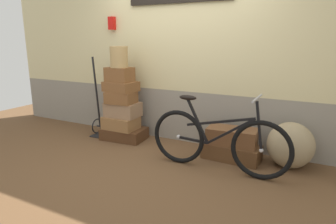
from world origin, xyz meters
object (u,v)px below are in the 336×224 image
suitcase_3 (121,97)px  bicycle (217,141)px  suitcase_6 (231,152)px  suitcase_1 (121,123)px  suitcase_2 (123,109)px  luggage_trolley (106,117)px  burlap_sack (290,145)px  suitcase_4 (121,86)px  wicker_basket (119,57)px  suitcase_5 (120,75)px  suitcase_7 (232,136)px  suitcase_0 (124,134)px

suitcase_3 → bicycle: bearing=-17.2°
suitcase_6 → bicycle: size_ratio=0.43×
suitcase_1 → suitcase_2: size_ratio=1.03×
suitcase_3 → bicycle: size_ratio=0.25×
luggage_trolley → burlap_sack: 2.80m
suitcase_1 → burlap_sack: (2.46, 0.10, 0.01)m
burlap_sack → bicycle: (-0.77, -0.50, 0.08)m
suitcase_1 → suitcase_4: suitcase_4 is taller
suitcase_1 → wicker_basket: (-0.01, 0.02, 1.01)m
suitcase_2 → suitcase_6: bearing=-2.2°
suitcase_5 → suitcase_4: bearing=13.1°
suitcase_5 → luggage_trolley: 0.78m
suitcase_6 → luggage_trolley: bearing=-178.5°
suitcase_7 → burlap_sack: (0.71, 0.07, -0.03)m
suitcase_0 → suitcase_4: (-0.03, 0.01, 0.75)m
suitcase_3 → suitcase_5: 0.35m
suitcase_0 → luggage_trolley: size_ratio=0.52×
suitcase_0 → bicycle: size_ratio=0.39×
suitcase_7 → burlap_sack: bearing=1.8°
suitcase_5 → luggage_trolley: size_ratio=0.31×
wicker_basket → burlap_sack: size_ratio=0.55×
suitcase_3 → suitcase_5: suitcase_5 is taller
suitcase_1 → suitcase_5: (-0.02, 0.04, 0.75)m
suitcase_3 → suitcase_7: (1.73, 0.02, -0.36)m
suitcase_0 → suitcase_1: bearing=-131.8°
suitcase_4 → burlap_sack: bearing=6.6°
suitcase_3 → suitcase_7: bearing=-2.8°
suitcase_5 → wicker_basket: bearing=-47.9°
suitcase_5 → bicycle: (1.71, -0.44, -0.65)m
suitcase_4 → wicker_basket: 0.45m
suitcase_6 → wicker_basket: size_ratio=2.34×
luggage_trolley → bicycle: size_ratio=0.75×
luggage_trolley → bicycle: luggage_trolley is taller
suitcase_2 → suitcase_3: (0.00, -0.04, 0.20)m
suitcase_5 → burlap_sack: bearing=4.0°
suitcase_1 → suitcase_3: (0.02, 0.01, 0.40)m
suitcase_0 → suitcase_5: size_ratio=1.68×
bicycle → burlap_sack: bearing=32.9°
suitcase_7 → burlap_sack: 0.71m
suitcase_4 → suitcase_6: (1.77, -0.03, -0.73)m
suitcase_5 → burlap_sack: size_ratio=0.69×
suitcase_0 → burlap_sack: size_ratio=1.16×
suitcase_7 → suitcase_3: bearing=176.9°
suitcase_0 → suitcase_6: bearing=-5.6°
luggage_trolley → wicker_basket: bearing=-5.8°
suitcase_2 → suitcase_4: (-0.02, -0.00, 0.36)m
suitcase_5 → suitcase_7: suitcase_5 is taller
suitcase_0 → suitcase_2: suitcase_2 is taller
suitcase_7 → wicker_basket: bearing=176.4°
suitcase_0 → bicycle: (1.66, -0.44, 0.28)m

